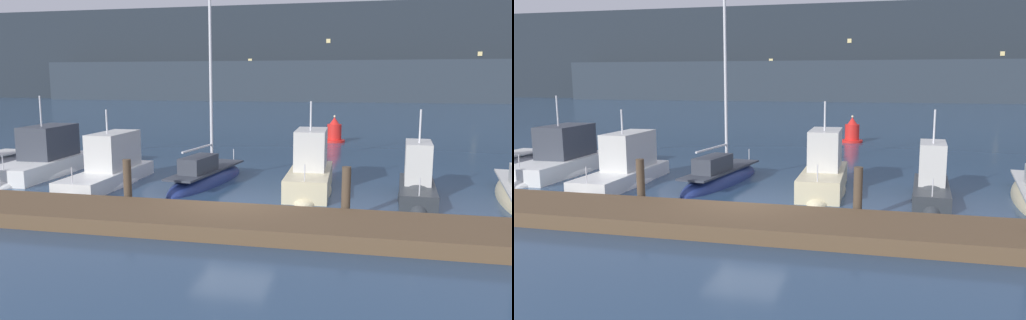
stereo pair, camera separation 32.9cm
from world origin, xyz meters
The scene contains 11 objects.
ground_plane centered at (0.00, 0.00, 0.00)m, with size 400.00×400.00×0.00m, color navy.
dock centered at (0.00, -1.82, 0.23)m, with size 44.41×2.80×0.45m, color brown.
mooring_pile_2 centered at (-3.70, -0.17, 0.84)m, with size 0.28×0.28×1.69m, color #4C3D2D.
mooring_pile_3 centered at (3.70, -0.17, 0.86)m, with size 0.28×0.28×1.71m, color #4C3D2D.
motorboat_berth_3 centered at (-10.36, 4.65, 0.40)m, with size 2.57×6.58×4.24m.
motorboat_berth_4 centered at (-6.29, 3.29, 0.40)m, with size 1.89×6.29×3.66m.
sailboat_berth_5 centered at (-2.33, 4.32, 0.14)m, with size 2.36×6.47×8.88m.
motorboat_berth_6 centered at (2.13, 3.89, 0.47)m, with size 1.89×5.30×4.08m.
motorboat_berth_7 centered at (6.17, 3.26, 0.33)m, with size 1.65×4.77×4.01m.
channel_buoy centered at (2.11, 19.66, 0.69)m, with size 1.50×1.50×1.88m.
hillside_backdrop centered at (1.33, 93.88, 8.91)m, with size 240.00×23.00×19.33m.
Camera 2 is at (4.53, -15.53, 4.41)m, focal length 35.00 mm.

